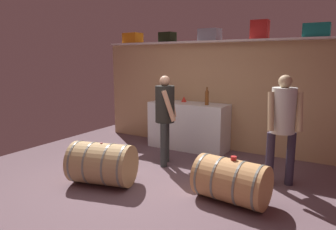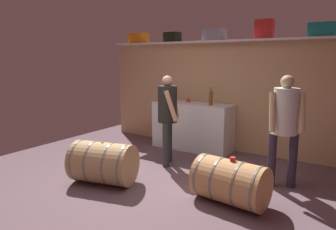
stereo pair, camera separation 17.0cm
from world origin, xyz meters
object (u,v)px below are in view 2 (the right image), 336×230
at_px(wine_bottle_amber, 211,97).
at_px(toolcase_orange, 138,38).
at_px(red_funnel, 188,99).
at_px(wine_barrel_near, 230,182).
at_px(visitor_tasting, 285,120).
at_px(wine_barrel_far, 103,163).
at_px(toolcase_red, 264,29).
at_px(winemaker_pouring, 168,111).
at_px(toolcase_teal, 322,30).
at_px(tasting_cup, 233,159).
at_px(wine_glass, 171,97).
at_px(work_cabinet, 193,126).
at_px(toolcase_grey, 214,35).
at_px(toolcase_black, 172,37).

bearing_deg(wine_bottle_amber, toolcase_orange, 172.16).
relative_size(wine_bottle_amber, red_funnel, 3.02).
relative_size(wine_barrel_near, visitor_tasting, 0.60).
bearing_deg(wine_barrel_far, wine_barrel_near, -1.79).
relative_size(toolcase_red, winemaker_pouring, 0.22).
bearing_deg(wine_barrel_near, winemaker_pouring, 157.27).
bearing_deg(toolcase_teal, tasting_cup, -107.22).
xyz_separation_m(toolcase_orange, wine_glass, (1.04, -0.26, -1.22)).
distance_m(toolcase_teal, winemaker_pouring, 2.78).
distance_m(toolcase_red, wine_bottle_amber, 1.52).
xyz_separation_m(toolcase_red, winemaker_pouring, (-1.19, -1.27, -1.37)).
xyz_separation_m(work_cabinet, red_funnel, (-0.16, 0.10, 0.52)).
xyz_separation_m(toolcase_grey, winemaker_pouring, (-0.24, -1.27, -1.32)).
bearing_deg(toolcase_red, tasting_cup, -79.84).
xyz_separation_m(toolcase_red, work_cabinet, (-1.28, -0.20, -1.84)).
bearing_deg(toolcase_teal, toolcase_red, 179.44).
height_order(toolcase_grey, tasting_cup, toolcase_grey).
height_order(toolcase_grey, wine_glass, toolcase_grey).
distance_m(wine_bottle_amber, red_funnel, 0.61).
distance_m(work_cabinet, wine_barrel_near, 2.44).
xyz_separation_m(red_funnel, wine_barrel_far, (-0.09, -2.37, -0.68)).
bearing_deg(toolcase_black, wine_barrel_near, -39.56).
height_order(wine_bottle_amber, tasting_cup, wine_bottle_amber).
xyz_separation_m(toolcase_teal, winemaker_pouring, (-2.10, -1.27, -1.31)).
relative_size(toolcase_grey, wine_barrel_far, 0.39).
bearing_deg(toolcase_teal, wine_bottle_amber, -172.09).
bearing_deg(toolcase_teal, toolcase_grey, 179.44).
bearing_deg(wine_glass, winemaker_pouring, -60.83).
height_order(toolcase_orange, wine_barrel_near, toolcase_orange).
relative_size(toolcase_grey, visitor_tasting, 0.25).
xyz_separation_m(toolcase_red, wine_bottle_amber, (-0.86, -0.26, -1.22)).
bearing_deg(wine_glass, red_funnel, 27.00).
bearing_deg(toolcase_teal, work_cabinet, -175.27).
bearing_deg(wine_barrel_far, tasting_cup, -1.91).
relative_size(toolcase_black, toolcase_grey, 0.77).
relative_size(wine_bottle_amber, tasting_cup, 4.70).
relative_size(tasting_cup, visitor_tasting, 0.05).
relative_size(toolcase_black, work_cabinet, 0.19).
distance_m(work_cabinet, winemaker_pouring, 1.17).
distance_m(toolcase_orange, winemaker_pouring, 2.43).
distance_m(wine_bottle_amber, wine_glass, 0.89).
height_order(toolcase_red, tasting_cup, toolcase_red).
bearing_deg(work_cabinet, wine_barrel_near, -50.37).
bearing_deg(toolcase_orange, wine_barrel_far, -58.56).
relative_size(wine_glass, red_funnel, 1.22).
bearing_deg(toolcase_orange, toolcase_grey, 4.49).
relative_size(toolcase_red, wine_barrel_near, 0.35).
distance_m(wine_glass, tasting_cup, 2.77).
distance_m(wine_barrel_near, tasting_cup, 0.30).
relative_size(toolcase_red, red_funnel, 2.91).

